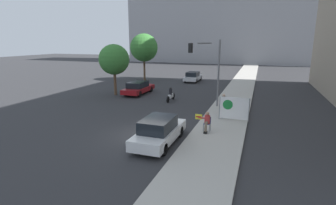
# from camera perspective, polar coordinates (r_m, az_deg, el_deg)

# --- Properties ---
(ground_plane) EXTENTS (160.00, 160.00, 0.00)m
(ground_plane) POSITION_cam_1_polar(r_m,az_deg,el_deg) (16.21, -4.27, -7.13)
(ground_plane) COLOR #303033
(sidewalk_curb) EXTENTS (3.20, 90.00, 0.15)m
(sidewalk_curb) POSITION_cam_1_polar(r_m,az_deg,el_deg) (29.48, 14.89, 1.98)
(sidewalk_curb) COLOR #B7B2A8
(sidewalk_curb) RESTS_ON ground_plane
(building_backdrop_far) EXTENTS (52.00, 12.00, 30.69)m
(building_backdrop_far) POSITION_cam_1_polar(r_m,az_deg,el_deg) (72.11, 13.73, 20.72)
(building_backdrop_far) COLOR #99999E
(building_backdrop_far) RESTS_ON ground_plane
(seated_protester) EXTENTS (0.95, 0.77, 1.24)m
(seated_protester) POSITION_cam_1_polar(r_m,az_deg,el_deg) (16.37, 8.40, -3.99)
(seated_protester) COLOR #474C56
(seated_protester) RESTS_ON sidewalk_curb
(jogger_on_sidewalk) EXTENTS (0.34, 0.34, 1.79)m
(jogger_on_sidewalk) POSITION_cam_1_polar(r_m,az_deg,el_deg) (19.38, 11.93, -0.65)
(jogger_on_sidewalk) COLOR #334775
(jogger_on_sidewalk) RESTS_ON sidewalk_curb
(protest_banner) EXTENTS (2.07, 0.06, 1.67)m
(protest_banner) POSITION_cam_1_polar(r_m,az_deg,el_deg) (18.89, 14.13, -1.24)
(protest_banner) COLOR slate
(protest_banner) RESTS_ON sidewalk_curb
(traffic_light_pole) EXTENTS (2.89, 2.65, 5.59)m
(traffic_light_pole) POSITION_cam_1_polar(r_m,az_deg,el_deg) (22.81, 8.62, 8.83)
(traffic_light_pole) COLOR slate
(traffic_light_pole) RESTS_ON sidewalk_curb
(parked_car_curbside) EXTENTS (1.78, 4.55, 1.53)m
(parked_car_curbside) POSITION_cam_1_polar(r_m,az_deg,el_deg) (14.66, -1.96, -6.19)
(parked_car_curbside) COLOR white
(parked_car_curbside) RESTS_ON ground_plane
(car_on_road_nearest) EXTENTS (1.85, 4.70, 1.35)m
(car_on_road_nearest) POSITION_cam_1_polar(r_m,az_deg,el_deg) (28.51, -6.50, 3.22)
(car_on_road_nearest) COLOR maroon
(car_on_road_nearest) RESTS_ON ground_plane
(car_on_road_midblock) EXTENTS (1.77, 4.27, 1.37)m
(car_on_road_midblock) POSITION_cam_1_polar(r_m,az_deg,el_deg) (37.21, 5.44, 5.62)
(car_on_road_midblock) COLOR silver
(car_on_road_midblock) RESTS_ON ground_plane
(motorcycle_on_road) EXTENTS (0.28, 2.18, 1.33)m
(motorcycle_on_road) POSITION_cam_1_polar(r_m,az_deg,el_deg) (25.05, 0.59, 1.60)
(motorcycle_on_road) COLOR white
(motorcycle_on_road) RESTS_ON ground_plane
(street_tree_near_curb) EXTENTS (3.14, 3.14, 5.32)m
(street_tree_near_curb) POSITION_cam_1_polar(r_m,az_deg,el_deg) (27.95, -11.67, 9.12)
(street_tree_near_curb) COLOR brown
(street_tree_near_curb) RESTS_ON ground_plane
(street_tree_midblock) EXTENTS (3.94, 3.94, 6.64)m
(street_tree_midblock) POSITION_cam_1_polar(r_m,az_deg,el_deg) (38.17, -5.25, 11.80)
(street_tree_midblock) COLOR brown
(street_tree_midblock) RESTS_ON ground_plane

